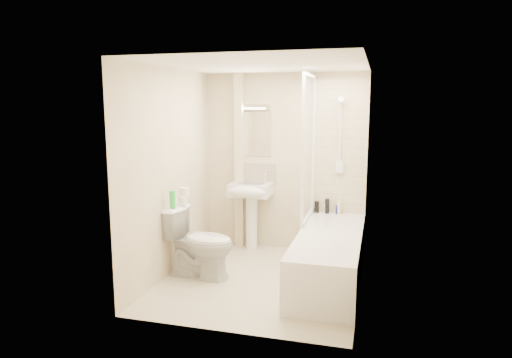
# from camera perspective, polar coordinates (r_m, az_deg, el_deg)

# --- Properties ---
(floor) EXTENTS (2.50, 2.50, 0.00)m
(floor) POSITION_cam_1_polar(r_m,az_deg,el_deg) (5.35, 0.63, -12.49)
(floor) COLOR beige
(floor) RESTS_ON ground
(wall_back) EXTENTS (2.20, 0.02, 2.40)m
(wall_back) POSITION_cam_1_polar(r_m,az_deg,el_deg) (6.23, 3.55, 2.07)
(wall_back) COLOR beige
(wall_back) RESTS_ON ground
(wall_left) EXTENTS (0.02, 2.50, 2.40)m
(wall_left) POSITION_cam_1_polar(r_m,az_deg,el_deg) (5.40, -10.70, 0.79)
(wall_left) COLOR beige
(wall_left) RESTS_ON ground
(wall_right) EXTENTS (0.02, 2.50, 2.40)m
(wall_right) POSITION_cam_1_polar(r_m,az_deg,el_deg) (4.87, 13.29, -0.23)
(wall_right) COLOR beige
(wall_right) RESTS_ON ground
(ceiling) EXTENTS (2.20, 2.50, 0.02)m
(ceiling) POSITION_cam_1_polar(r_m,az_deg,el_deg) (4.98, 0.69, 14.09)
(ceiling) COLOR white
(ceiling) RESTS_ON wall_back
(tile_back) EXTENTS (0.70, 0.01, 1.75)m
(tile_back) POSITION_cam_1_polar(r_m,az_deg,el_deg) (6.09, 10.49, 3.89)
(tile_back) COLOR beige
(tile_back) RESTS_ON wall_back
(tile_right) EXTENTS (0.01, 2.10, 1.75)m
(tile_right) POSITION_cam_1_polar(r_m,az_deg,el_deg) (5.04, 13.33, 2.67)
(tile_right) COLOR beige
(tile_right) RESTS_ON wall_right
(pipe_boxing) EXTENTS (0.12, 0.12, 2.40)m
(pipe_boxing) POSITION_cam_1_polar(r_m,az_deg,el_deg) (6.33, -2.07, 2.19)
(pipe_boxing) COLOR beige
(pipe_boxing) RESTS_ON ground
(splashback) EXTENTS (0.60, 0.02, 0.30)m
(splashback) POSITION_cam_1_polar(r_m,az_deg,el_deg) (6.34, -0.17, 0.66)
(splashback) COLOR beige
(splashback) RESTS_ON wall_back
(mirror) EXTENTS (0.46, 0.01, 0.60)m
(mirror) POSITION_cam_1_polar(r_m,az_deg,el_deg) (6.28, -0.18, 5.62)
(mirror) COLOR white
(mirror) RESTS_ON wall_back
(strip_light) EXTENTS (0.42, 0.07, 0.07)m
(strip_light) POSITION_cam_1_polar(r_m,az_deg,el_deg) (6.24, -0.24, 9.00)
(strip_light) COLOR silver
(strip_light) RESTS_ON wall_back
(bathtub) EXTENTS (0.70, 2.10, 0.55)m
(bathtub) POSITION_cam_1_polar(r_m,az_deg,el_deg) (5.31, 9.16, -9.45)
(bathtub) COLOR white
(bathtub) RESTS_ON ground
(shower_screen) EXTENTS (0.04, 0.92, 1.80)m
(shower_screen) POSITION_cam_1_polar(r_m,az_deg,el_deg) (5.69, 6.61, 3.86)
(shower_screen) COLOR white
(shower_screen) RESTS_ON bathtub
(shower_fixture) EXTENTS (0.10, 0.16, 0.99)m
(shower_fixture) POSITION_cam_1_polar(r_m,az_deg,el_deg) (6.03, 10.48, 4.99)
(shower_fixture) COLOR white
(shower_fixture) RESTS_ON wall_back
(pedestal_sink) EXTENTS (0.55, 0.50, 1.06)m
(pedestal_sink) POSITION_cam_1_polar(r_m,az_deg,el_deg) (6.18, -0.73, -2.29)
(pedestal_sink) COLOR white
(pedestal_sink) RESTS_ON ground
(bottle_black_a) EXTENTS (0.06, 0.06, 0.15)m
(bottle_black_a) POSITION_cam_1_polar(r_m,az_deg,el_deg) (6.17, 7.60, -3.48)
(bottle_black_a) COLOR black
(bottle_black_a) RESTS_ON bathtub
(bottle_white_a) EXTENTS (0.05, 0.05, 0.13)m
(bottle_white_a) POSITION_cam_1_polar(r_m,az_deg,el_deg) (6.15, 8.80, -3.66)
(bottle_white_a) COLOR silver
(bottle_white_a) RESTS_ON bathtub
(bottle_black_b) EXTENTS (0.06, 0.06, 0.19)m
(bottle_black_b) POSITION_cam_1_polar(r_m,az_deg,el_deg) (6.15, 8.88, -3.37)
(bottle_black_b) COLOR black
(bottle_black_b) RESTS_ON bathtub
(bottle_blue) EXTENTS (0.05, 0.05, 0.12)m
(bottle_blue) POSITION_cam_1_polar(r_m,az_deg,el_deg) (6.14, 10.18, -3.77)
(bottle_blue) COLOR navy
(bottle_blue) RESTS_ON bathtub
(bottle_cream) EXTENTS (0.06, 0.06, 0.17)m
(bottle_cream) POSITION_cam_1_polar(r_m,az_deg,el_deg) (6.13, 10.34, -3.53)
(bottle_cream) COLOR beige
(bottle_cream) RESTS_ON bathtub
(toilet) EXTENTS (0.58, 0.88, 0.82)m
(toilet) POSITION_cam_1_polar(r_m,az_deg,el_deg) (5.37, -7.07, -7.82)
(toilet) COLOR white
(toilet) RESTS_ON ground
(toilet_roll_lower) EXTENTS (0.10, 0.10, 0.10)m
(toilet_roll_lower) POSITION_cam_1_polar(r_m,az_deg,el_deg) (5.40, -9.17, -2.68)
(toilet_roll_lower) COLOR white
(toilet_roll_lower) RESTS_ON toilet
(toilet_roll_upper) EXTENTS (0.11, 0.11, 0.10)m
(toilet_roll_upper) POSITION_cam_1_polar(r_m,az_deg,el_deg) (5.41, -8.98, -1.58)
(toilet_roll_upper) COLOR white
(toilet_roll_upper) RESTS_ON toilet_roll_lower
(green_bottle) EXTENTS (0.06, 0.06, 0.20)m
(green_bottle) POSITION_cam_1_polar(r_m,az_deg,el_deg) (5.25, -10.41, -2.53)
(green_bottle) COLOR green
(green_bottle) RESTS_ON toilet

